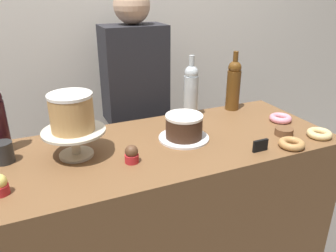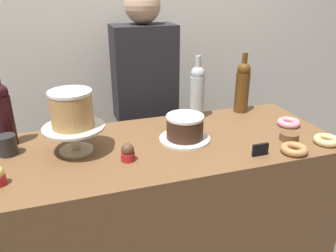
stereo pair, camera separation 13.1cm
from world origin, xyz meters
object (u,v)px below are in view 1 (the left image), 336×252
cake_stand_pedestal (75,138)px  wine_bottle_clear (191,90)px  barista_figure (136,119)px  donut_maple (292,144)px  cupcake_chocolate (132,154)px  donut_glazed (319,134)px  chocolate_round_cake (184,126)px  donut_pink (281,118)px  cupcake_lemon (0,185)px  wine_bottle_amber (233,84)px  coffee_cup_ceramic (4,152)px  cookie_stack (284,131)px  white_layer_cake (72,112)px  price_sign_chalkboard (260,146)px

cake_stand_pedestal → wine_bottle_clear: size_ratio=0.78×
barista_figure → donut_maple: bearing=-63.3°
cupcake_chocolate → donut_glazed: 0.88m
chocolate_round_cake → wine_bottle_clear: (0.16, 0.24, 0.08)m
chocolate_round_cake → cake_stand_pedestal: bearing=176.2°
wine_bottle_clear → cupcake_chocolate: wine_bottle_clear is taller
wine_bottle_clear → donut_pink: 0.48m
cupcake_lemon → donut_pink: cupcake_lemon is taller
cake_stand_pedestal → donut_glazed: (1.06, -0.26, -0.06)m
chocolate_round_cake → wine_bottle_amber: size_ratio=0.52×
coffee_cup_ceramic → barista_figure: (0.71, 0.49, -0.16)m
cupcake_chocolate → barista_figure: barista_figure is taller
wine_bottle_clear → coffee_cup_ceramic: bearing=-170.3°
donut_pink → cookie_stack: bearing=-126.2°
wine_bottle_amber → donut_pink: 0.31m
white_layer_cake → cupcake_chocolate: 0.29m
cookie_stack → coffee_cup_ceramic: bearing=168.8°
cupcake_chocolate → barista_figure: 0.75m
white_layer_cake → donut_maple: bearing=-18.7°
wine_bottle_amber → cookie_stack: size_ratio=3.87×
cupcake_chocolate → cake_stand_pedestal: bearing=143.0°
donut_pink → donut_glazed: size_ratio=1.00×
cake_stand_pedestal → barista_figure: (0.44, 0.55, -0.19)m
cupcake_chocolate → chocolate_round_cake: bearing=21.7°
cupcake_chocolate → barista_figure: (0.25, 0.70, -0.15)m
donut_maple → donut_glazed: same height
cupcake_chocolate → cupcake_lemon: same height
price_sign_chalkboard → barista_figure: bearing=108.6°
donut_maple → cupcake_lemon: bearing=174.2°
chocolate_round_cake → cupcake_lemon: 0.77m
wine_bottle_clear → price_sign_chalkboard: 0.50m
chocolate_round_cake → barista_figure: 0.61m
donut_maple → cookie_stack: 0.13m
donut_pink → chocolate_round_cake: bearing=179.2°
donut_pink → coffee_cup_ceramic: 1.30m
donut_pink → cake_stand_pedestal: bearing=177.8°
chocolate_round_cake → cookie_stack: size_ratio=2.01×
cookie_stack → barista_figure: 0.89m
cupcake_chocolate → cupcake_lemon: (-0.47, -0.03, 0.00)m
donut_glazed → price_sign_chalkboard: bearing=-178.8°
chocolate_round_cake → donut_glazed: (0.58, -0.23, -0.05)m
donut_pink → donut_maple: (-0.16, -0.25, 0.00)m
white_layer_cake → barista_figure: size_ratio=0.11×
price_sign_chalkboard → white_layer_cake: bearing=159.4°
wine_bottle_clear → cupcake_chocolate: bearing=-141.1°
wine_bottle_amber → cupcake_lemon: (-1.18, -0.40, -0.11)m
cake_stand_pedestal → barista_figure: size_ratio=0.16×
cookie_stack → wine_bottle_amber: bearing=93.5°
chocolate_round_cake → cupcake_chocolate: size_ratio=2.27×
donut_glazed → coffee_cup_ceramic: 1.37m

